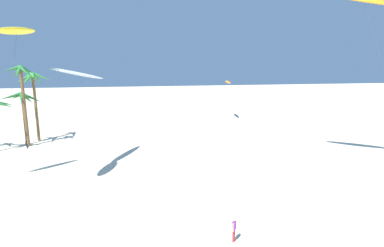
{
  "coord_description": "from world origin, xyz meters",
  "views": [
    {
      "loc": [
        -1.71,
        4.75,
        11.36
      ],
      "look_at": [
        1.58,
        22.54,
        7.71
      ],
      "focal_mm": 28.8,
      "sensor_mm": 36.0,
      "label": 1
    }
  ],
  "objects_px": {
    "palm_tree_2": "(22,100)",
    "palm_tree_4": "(22,82)",
    "palm_tree_3": "(33,85)",
    "person_foreground_walker": "(234,229)",
    "flying_kite_2": "(80,74)",
    "flying_kite_1": "(16,31)",
    "flying_kite_4": "(228,82)"
  },
  "relations": [
    {
      "from": "palm_tree_4",
      "to": "flying_kite_2",
      "type": "xyz_separation_m",
      "value": [
        9.03,
        -10.54,
        1.34
      ]
    },
    {
      "from": "flying_kite_2",
      "to": "flying_kite_4",
      "type": "height_order",
      "value": "flying_kite_2"
    },
    {
      "from": "palm_tree_4",
      "to": "person_foreground_walker",
      "type": "bearing_deg",
      "value": -52.75
    },
    {
      "from": "palm_tree_3",
      "to": "person_foreground_walker",
      "type": "distance_m",
      "value": 36.59
    },
    {
      "from": "palm_tree_3",
      "to": "flying_kite_1",
      "type": "distance_m",
      "value": 21.44
    },
    {
      "from": "palm_tree_2",
      "to": "flying_kite_1",
      "type": "distance_m",
      "value": 20.68
    },
    {
      "from": "palm_tree_2",
      "to": "palm_tree_3",
      "type": "relative_size",
      "value": 0.74
    },
    {
      "from": "palm_tree_2",
      "to": "flying_kite_4",
      "type": "distance_m",
      "value": 35.98
    },
    {
      "from": "flying_kite_1",
      "to": "person_foreground_walker",
      "type": "relative_size",
      "value": 8.86
    },
    {
      "from": "flying_kite_4",
      "to": "person_foreground_walker",
      "type": "height_order",
      "value": "flying_kite_4"
    },
    {
      "from": "palm_tree_2",
      "to": "palm_tree_4",
      "type": "relative_size",
      "value": 0.67
    },
    {
      "from": "palm_tree_3",
      "to": "flying_kite_2",
      "type": "relative_size",
      "value": 0.84
    },
    {
      "from": "palm_tree_4",
      "to": "flying_kite_2",
      "type": "bearing_deg",
      "value": -49.41
    },
    {
      "from": "flying_kite_4",
      "to": "flying_kite_2",
      "type": "bearing_deg",
      "value": -133.07
    },
    {
      "from": "flying_kite_2",
      "to": "flying_kite_4",
      "type": "xyz_separation_m",
      "value": [
        23.61,
        25.26,
        -2.72
      ]
    },
    {
      "from": "flying_kite_1",
      "to": "flying_kite_4",
      "type": "xyz_separation_m",
      "value": [
        26.96,
        31.89,
        -6.31
      ]
    },
    {
      "from": "flying_kite_1",
      "to": "person_foreground_walker",
      "type": "xyz_separation_m",
      "value": [
        14.8,
        -9.76,
        -12.81
      ]
    },
    {
      "from": "palm_tree_2",
      "to": "palm_tree_3",
      "type": "distance_m",
      "value": 2.83
    },
    {
      "from": "flying_kite_1",
      "to": "flying_kite_2",
      "type": "bearing_deg",
      "value": 63.19
    },
    {
      "from": "palm_tree_4",
      "to": "person_foreground_walker",
      "type": "height_order",
      "value": "palm_tree_4"
    },
    {
      "from": "palm_tree_3",
      "to": "palm_tree_4",
      "type": "relative_size",
      "value": 0.91
    },
    {
      "from": "flying_kite_4",
      "to": "person_foreground_walker",
      "type": "xyz_separation_m",
      "value": [
        -12.17,
        -41.65,
        -6.51
      ]
    },
    {
      "from": "person_foreground_walker",
      "to": "palm_tree_2",
      "type": "bearing_deg",
      "value": 127.01
    },
    {
      "from": "person_foreground_walker",
      "to": "flying_kite_2",
      "type": "bearing_deg",
      "value": 124.93
    },
    {
      "from": "palm_tree_4",
      "to": "flying_kite_1",
      "type": "height_order",
      "value": "flying_kite_1"
    },
    {
      "from": "flying_kite_4",
      "to": "palm_tree_2",
      "type": "bearing_deg",
      "value": -157.66
    },
    {
      "from": "palm_tree_3",
      "to": "palm_tree_4",
      "type": "distance_m",
      "value": 2.99
    },
    {
      "from": "palm_tree_2",
      "to": "flying_kite_4",
      "type": "height_order",
      "value": "flying_kite_4"
    },
    {
      "from": "flying_kite_2",
      "to": "flying_kite_1",
      "type": "bearing_deg",
      "value": -116.81
    },
    {
      "from": "flying_kite_1",
      "to": "palm_tree_4",
      "type": "bearing_deg",
      "value": 108.3
    },
    {
      "from": "palm_tree_4",
      "to": "flying_kite_1",
      "type": "distance_m",
      "value": 18.74
    },
    {
      "from": "palm_tree_3",
      "to": "palm_tree_4",
      "type": "bearing_deg",
      "value": -99.71
    }
  ]
}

